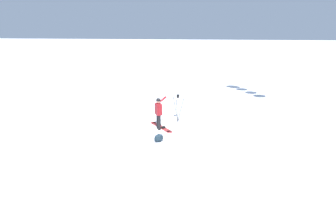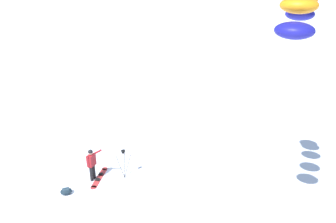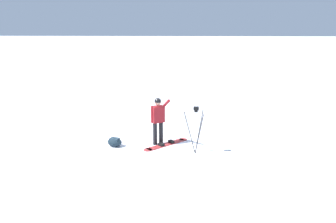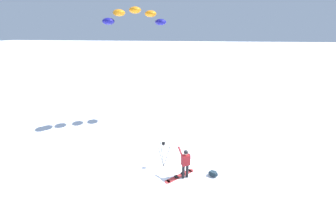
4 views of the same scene
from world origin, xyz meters
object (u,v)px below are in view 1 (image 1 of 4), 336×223
(snowboarder, at_px, (159,111))
(snowboard, at_px, (161,127))
(camera_tripod, at_px, (178,103))
(gear_bag_large, at_px, (159,138))

(snowboarder, distance_m, snowboard, 0.98)
(snowboarder, xyz_separation_m, camera_tripod, (-0.76, -1.25, 0.10))
(snowboarder, bearing_deg, gear_bag_large, 102.75)
(snowboarder, bearing_deg, snowboard, -99.91)
(snowboard, height_order, camera_tripod, camera_tripod)
(snowboard, bearing_deg, camera_tripod, -126.08)
(gear_bag_large, bearing_deg, snowboard, -80.89)
(snowboarder, height_order, gear_bag_large, snowboarder)
(snowboarder, bearing_deg, camera_tripod, -121.18)
(gear_bag_large, bearing_deg, camera_tripod, -99.27)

